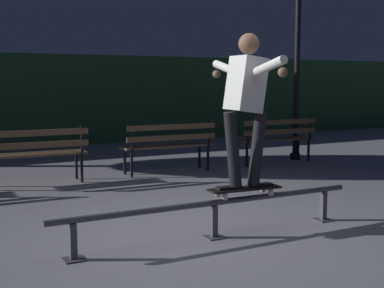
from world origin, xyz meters
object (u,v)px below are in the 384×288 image
at_px(skateboarder, 246,97).
at_px(park_bench_left_center, 33,150).
at_px(grind_rail, 214,209).
at_px(park_bench_right_center, 169,142).
at_px(lamp_post_right, 298,33).
at_px(park_bench_rightmost, 276,136).
at_px(skateboard, 245,189).

xyz_separation_m(skateboarder, park_bench_left_center, (-1.37, 3.59, -0.86)).
bearing_deg(grind_rail, park_bench_right_center, 70.99).
bearing_deg(lamp_post_right, park_bench_rightmost, -157.21).
height_order(skateboard, park_bench_rightmost, park_bench_rightmost).
relative_size(park_bench_left_center, park_bench_rightmost, 1.00).
relative_size(skateboard, park_bench_right_center, 0.49).
height_order(grind_rail, park_bench_rightmost, park_bench_rightmost).
distance_m(grind_rail, lamp_post_right, 6.10).
distance_m(skateboarder, park_bench_left_center, 3.94).
bearing_deg(park_bench_rightmost, skateboard, -130.96).
xyz_separation_m(skateboarder, park_bench_rightmost, (3.12, 3.59, -0.86)).
distance_m(skateboard, lamp_post_right, 5.80).
xyz_separation_m(grind_rail, park_bench_left_center, (-1.01, 3.59, 0.25)).
bearing_deg(lamp_post_right, skateboarder, -134.41).
bearing_deg(park_bench_right_center, skateboard, -103.69).
height_order(skateboard, park_bench_left_center, park_bench_left_center).
bearing_deg(park_bench_left_center, grind_rail, -74.37).
bearing_deg(skateboarder, lamp_post_right, 45.59).
distance_m(park_bench_right_center, lamp_post_right, 3.53).
bearing_deg(park_bench_rightmost, park_bench_right_center, 180.00).
distance_m(grind_rail, skateboard, 0.40).
relative_size(grind_rail, lamp_post_right, 0.86).
distance_m(park_bench_rightmost, lamp_post_right, 2.08).
distance_m(skateboarder, park_bench_right_center, 3.80).
height_order(skateboard, lamp_post_right, lamp_post_right).
height_order(skateboarder, park_bench_left_center, skateboarder).
xyz_separation_m(park_bench_left_center, lamp_post_right, (5.17, 0.29, 1.94)).
bearing_deg(park_bench_rightmost, lamp_post_right, 22.79).
relative_size(park_bench_left_center, lamp_post_right, 0.41).
bearing_deg(park_bench_rightmost, skateboarder, -130.93).
xyz_separation_m(grind_rail, lamp_post_right, (4.17, 3.88, 2.19)).
relative_size(grind_rail, park_bench_left_center, 2.08).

